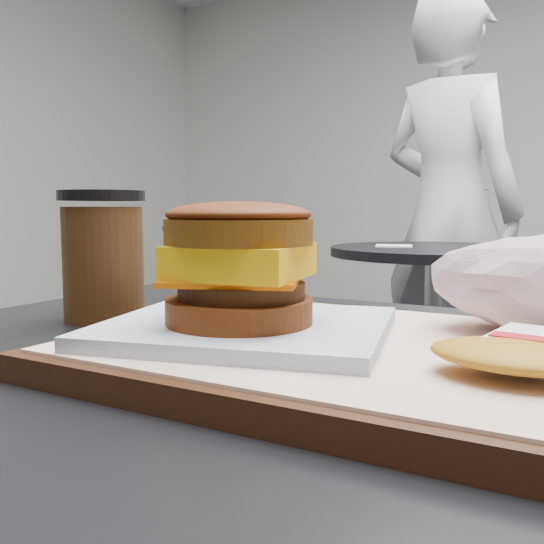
{
  "coord_description": "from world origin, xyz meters",
  "views": [
    {
      "loc": [
        0.18,
        -0.36,
        0.88
      ],
      "look_at": [
        -0.02,
        -0.01,
        0.83
      ],
      "focal_mm": 40.0,
      "sensor_mm": 36.0,
      "label": 1
    }
  ],
  "objects": [
    {
      "name": "coffee_cup",
      "position": [
        -0.25,
        0.06,
        0.83
      ],
      "size": [
        0.08,
        0.08,
        0.12
      ],
      "color": "#3B220E",
      "rests_on": "customer_table"
    },
    {
      "name": "bg_table_mid",
      "position": [
        -2.4,
        3.2,
        0.56
      ],
      "size": [
        0.66,
        0.66,
        0.75
      ],
      "color": "black",
      "rests_on": "ground"
    },
    {
      "name": "breakfast_sandwich",
      "position": [
        -0.04,
        -0.02,
        0.83
      ],
      "size": [
        0.23,
        0.21,
        0.09
      ],
      "color": "silver",
      "rests_on": "serving_tray"
    },
    {
      "name": "neighbor_table",
      "position": [
        -0.35,
        1.65,
        0.55
      ],
      "size": [
        0.7,
        0.7,
        0.75
      ],
      "color": "black",
      "rests_on": "ground"
    },
    {
      "name": "serving_tray",
      "position": [
        0.04,
        0.01,
        0.78
      ],
      "size": [
        0.38,
        0.28,
        0.02
      ],
      "color": "black",
      "rests_on": "customer_table"
    },
    {
      "name": "napkin",
      "position": [
        -0.48,
        1.61,
        0.75
      ],
      "size": [
        0.15,
        0.15,
        0.0
      ],
      "primitive_type": "cube",
      "rotation": [
        0.0,
        0.0,
        0.31
      ],
      "color": "white",
      "rests_on": "neighbor_table"
    },
    {
      "name": "patron",
      "position": [
        -0.43,
        2.14,
        0.86
      ],
      "size": [
        0.74,
        0.62,
        1.73
      ],
      "primitive_type": "imported",
      "rotation": [
        0.0,
        0.0,
        2.75
      ],
      "color": "silver",
      "rests_on": "ground"
    }
  ]
}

